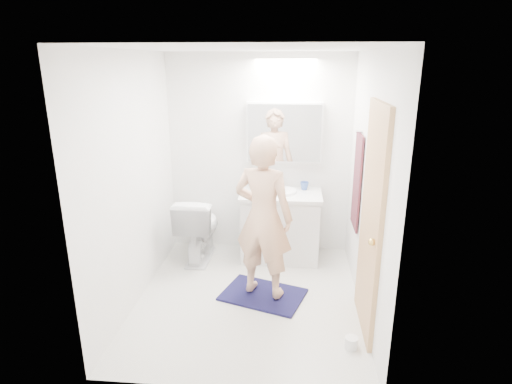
# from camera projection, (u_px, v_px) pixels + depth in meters

# --- Properties ---
(floor) EXTENTS (2.50, 2.50, 0.00)m
(floor) POSITION_uv_depth(u_px,v_px,m) (249.00, 298.00, 4.27)
(floor) COLOR silver
(floor) RESTS_ON ground
(ceiling) EXTENTS (2.50, 2.50, 0.00)m
(ceiling) POSITION_uv_depth(u_px,v_px,m) (247.00, 48.00, 3.55)
(ceiling) COLOR white
(ceiling) RESTS_ON floor
(wall_back) EXTENTS (2.50, 0.00, 2.50)m
(wall_back) POSITION_uv_depth(u_px,v_px,m) (259.00, 156.00, 5.09)
(wall_back) COLOR white
(wall_back) RESTS_ON floor
(wall_front) EXTENTS (2.50, 0.00, 2.50)m
(wall_front) POSITION_uv_depth(u_px,v_px,m) (228.00, 239.00, 2.72)
(wall_front) COLOR white
(wall_front) RESTS_ON floor
(wall_left) EXTENTS (0.00, 2.50, 2.50)m
(wall_left) POSITION_uv_depth(u_px,v_px,m) (134.00, 182.00, 4.00)
(wall_left) COLOR white
(wall_left) RESTS_ON floor
(wall_right) EXTENTS (0.00, 2.50, 2.50)m
(wall_right) POSITION_uv_depth(u_px,v_px,m) (369.00, 188.00, 3.81)
(wall_right) COLOR white
(wall_right) RESTS_ON floor
(vanity_cabinet) EXTENTS (0.90, 0.55, 0.78)m
(vanity_cabinet) POSITION_uv_depth(u_px,v_px,m) (280.00, 227.00, 5.04)
(vanity_cabinet) COLOR silver
(vanity_cabinet) RESTS_ON floor
(countertop) EXTENTS (0.95, 0.58, 0.04)m
(countertop) POSITION_uv_depth(u_px,v_px,m) (281.00, 195.00, 4.92)
(countertop) COLOR silver
(countertop) RESTS_ON vanity_cabinet
(sink_basin) EXTENTS (0.36, 0.36, 0.03)m
(sink_basin) POSITION_uv_depth(u_px,v_px,m) (281.00, 191.00, 4.94)
(sink_basin) COLOR white
(sink_basin) RESTS_ON countertop
(faucet) EXTENTS (0.02, 0.02, 0.16)m
(faucet) POSITION_uv_depth(u_px,v_px,m) (282.00, 181.00, 5.10)
(faucet) COLOR silver
(faucet) RESTS_ON countertop
(medicine_cabinet) EXTENTS (0.88, 0.14, 0.70)m
(medicine_cabinet) POSITION_uv_depth(u_px,v_px,m) (284.00, 132.00, 4.91)
(medicine_cabinet) COLOR white
(medicine_cabinet) RESTS_ON wall_back
(mirror_panel) EXTENTS (0.84, 0.01, 0.66)m
(mirror_panel) POSITION_uv_depth(u_px,v_px,m) (284.00, 133.00, 4.84)
(mirror_panel) COLOR silver
(mirror_panel) RESTS_ON medicine_cabinet
(toilet) EXTENTS (0.46, 0.79, 0.80)m
(toilet) POSITION_uv_depth(u_px,v_px,m) (199.00, 227.00, 5.01)
(toilet) COLOR white
(toilet) RESTS_ON floor
(bath_rug) EXTENTS (0.93, 0.77, 0.02)m
(bath_rug) POSITION_uv_depth(u_px,v_px,m) (263.00, 295.00, 4.30)
(bath_rug) COLOR #141138
(bath_rug) RESTS_ON floor
(person) EXTENTS (0.68, 0.55, 1.62)m
(person) POSITION_uv_depth(u_px,v_px,m) (263.00, 217.00, 4.05)
(person) COLOR tan
(person) RESTS_ON bath_rug
(door) EXTENTS (0.04, 0.80, 2.00)m
(door) POSITION_uv_depth(u_px,v_px,m) (371.00, 222.00, 3.54)
(door) COLOR tan
(door) RESTS_ON wall_right
(door_knob) EXTENTS (0.06, 0.06, 0.06)m
(door_knob) POSITION_uv_depth(u_px,v_px,m) (372.00, 242.00, 3.28)
(door_knob) COLOR gold
(door_knob) RESTS_ON door
(towel) EXTENTS (0.02, 0.42, 1.00)m
(towel) POSITION_uv_depth(u_px,v_px,m) (357.00, 181.00, 4.37)
(towel) COLOR #111B36
(towel) RESTS_ON wall_right
(towel_hook) EXTENTS (0.07, 0.02, 0.02)m
(towel_hook) POSITION_uv_depth(u_px,v_px,m) (359.00, 132.00, 4.21)
(towel_hook) COLOR silver
(towel_hook) RESTS_ON wall_right
(soap_bottle_a) EXTENTS (0.11, 0.11, 0.22)m
(soap_bottle_a) POSITION_uv_depth(u_px,v_px,m) (254.00, 180.00, 5.05)
(soap_bottle_a) COLOR beige
(soap_bottle_a) RESTS_ON countertop
(soap_bottle_b) EXTENTS (0.09, 0.09, 0.17)m
(soap_bottle_b) POSITION_uv_depth(u_px,v_px,m) (271.00, 182.00, 5.07)
(soap_bottle_b) COLOR teal
(soap_bottle_b) RESTS_ON countertop
(toothbrush_cup) EXTENTS (0.11, 0.11, 0.10)m
(toothbrush_cup) POSITION_uv_depth(u_px,v_px,m) (304.00, 186.00, 5.03)
(toothbrush_cup) COLOR #3959AB
(toothbrush_cup) RESTS_ON countertop
(toilet_paper_roll) EXTENTS (0.11, 0.11, 0.10)m
(toilet_paper_roll) POSITION_uv_depth(u_px,v_px,m) (351.00, 343.00, 3.51)
(toilet_paper_roll) COLOR white
(toilet_paper_roll) RESTS_ON floor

